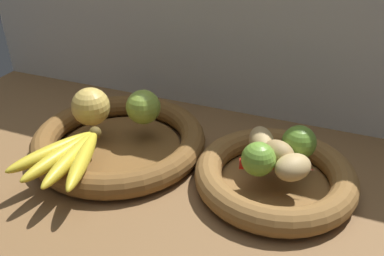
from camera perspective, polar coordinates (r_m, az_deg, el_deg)
name	(u,v)px	position (r cm, az deg, el deg)	size (l,w,h in cm)	color
ground_plane	(194,183)	(80.27, 0.28, -7.66)	(140.00, 90.00, 3.00)	brown
fruit_bowl_left	(119,141)	(87.10, -10.03, -1.75)	(35.89, 35.89, 4.97)	brown
fruit_bowl_right	(275,176)	(77.24, 11.40, -6.56)	(29.51, 29.51, 4.97)	brown
apple_golden_left	(91,107)	(87.29, -13.84, 2.90)	(7.94, 7.94, 7.94)	#DBB756
apple_green_back	(143,107)	(85.97, -6.76, 2.91)	(7.23, 7.23, 7.23)	#8CAD3D
banana_bunch_front	(68,155)	(77.45, -16.84, -3.61)	(15.52, 19.43, 2.75)	gold
potato_oblong	(262,142)	(77.20, 9.60, -1.89)	(8.27, 4.55, 4.64)	tan
potato_large	(278,153)	(74.37, 11.79, -3.47)	(6.31, 4.71, 4.73)	#A38451
potato_small	(293,168)	(71.54, 13.75, -5.42)	(6.81, 5.20, 4.39)	tan
lime_near	(258,159)	(71.20, 9.18, -4.27)	(5.96, 5.96, 5.96)	#6B9E33
lime_far	(299,142)	(76.94, 14.61, -1.94)	(6.24, 6.24, 6.24)	olive
chili_pepper	(277,167)	(73.33, 11.65, -5.28)	(2.02, 2.02, 12.98)	red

